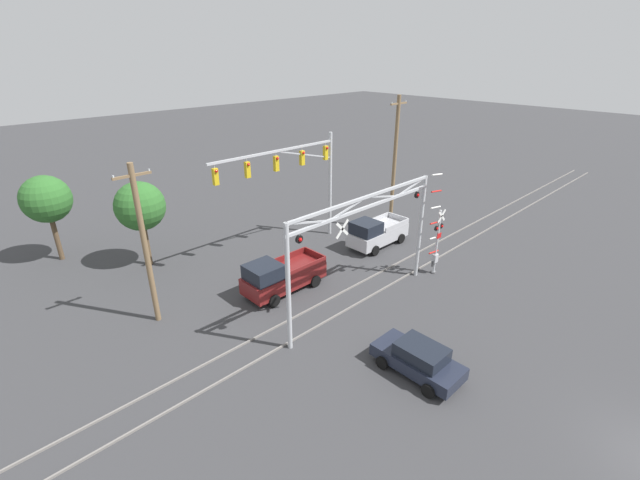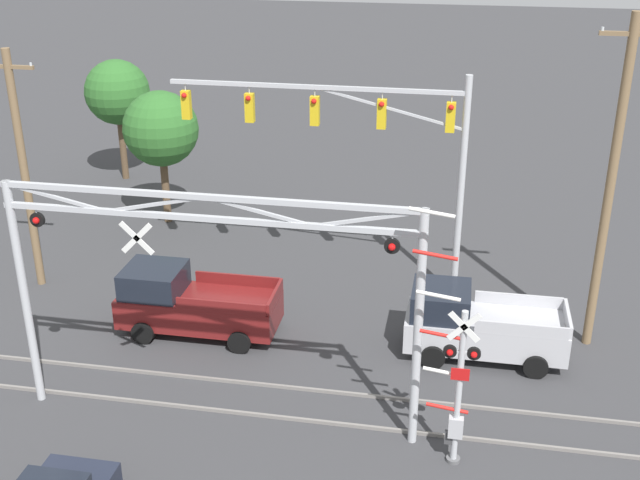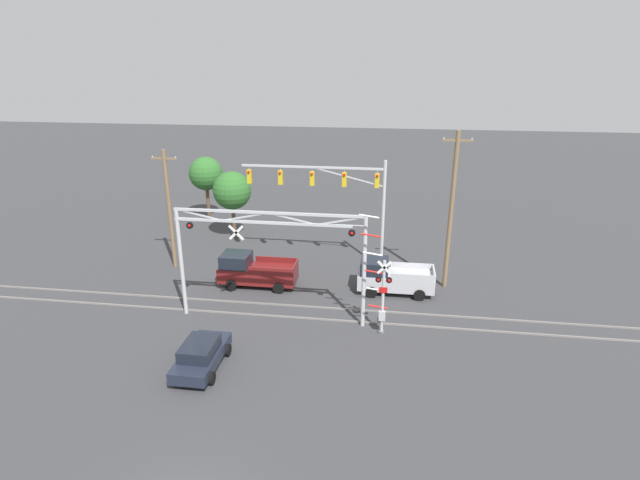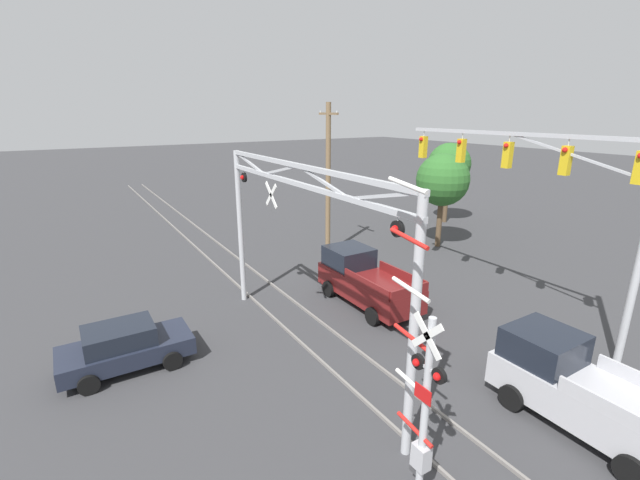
% 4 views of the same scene
% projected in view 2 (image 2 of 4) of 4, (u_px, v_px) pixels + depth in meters
% --- Properties ---
extents(rail_track_near, '(80.00, 0.08, 0.10)m').
position_uv_depth(rail_track_near, '(222.00, 411.00, 21.96)').
color(rail_track_near, gray).
rests_on(rail_track_near, ground_plane).
extents(rail_track_far, '(80.00, 0.08, 0.10)m').
position_uv_depth(rail_track_far, '(237.00, 382.00, 23.26)').
color(rail_track_far, gray).
rests_on(rail_track_far, ground_plane).
extents(crossing_gantry, '(10.65, 0.27, 6.49)m').
position_uv_depth(crossing_gantry, '(210.00, 269.00, 19.92)').
color(crossing_gantry, '#B7BABF').
rests_on(crossing_gantry, ground_plane).
extents(crossing_signal_mast, '(1.85, 0.35, 6.77)m').
position_uv_depth(crossing_signal_mast, '(455.00, 384.00, 19.22)').
color(crossing_signal_mast, '#B7BABF').
rests_on(crossing_signal_mast, ground_plane).
extents(traffic_signal_span, '(10.07, 0.39, 7.79)m').
position_uv_depth(traffic_signal_span, '(377.00, 139.00, 26.65)').
color(traffic_signal_span, '#B7BABF').
rests_on(traffic_signal_span, ground_plane).
extents(pickup_truck_lead, '(5.07, 2.21, 2.18)m').
position_uv_depth(pickup_truck_lead, '(191.00, 303.00, 25.61)').
color(pickup_truck_lead, maroon).
rests_on(pickup_truck_lead, ground_plane).
extents(pickup_truck_following, '(4.81, 2.21, 2.18)m').
position_uv_depth(pickup_truck_following, '(476.00, 325.00, 24.33)').
color(pickup_truck_following, '#B7B7BC').
rests_on(pickup_truck_following, ground_plane).
extents(utility_pole_left, '(1.80, 0.28, 8.47)m').
position_uv_depth(utility_pole_left, '(24.00, 169.00, 27.41)').
color(utility_pole_left, brown).
rests_on(utility_pole_left, ground_plane).
extents(utility_pole_right, '(1.80, 0.28, 10.20)m').
position_uv_depth(utility_pole_right, '(610.00, 186.00, 23.26)').
color(utility_pole_right, brown).
rests_on(utility_pole_right, ground_plane).
extents(background_tree_beyond_span, '(3.12, 3.12, 5.67)m').
position_uv_depth(background_tree_beyond_span, '(161.00, 129.00, 32.98)').
color(background_tree_beyond_span, brown).
rests_on(background_tree_beyond_span, ground_plane).
extents(background_tree_far_left_verge, '(3.08, 3.08, 5.85)m').
position_uv_depth(background_tree_far_left_verge, '(117.00, 93.00, 38.02)').
color(background_tree_far_left_verge, brown).
rests_on(background_tree_far_left_verge, ground_plane).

